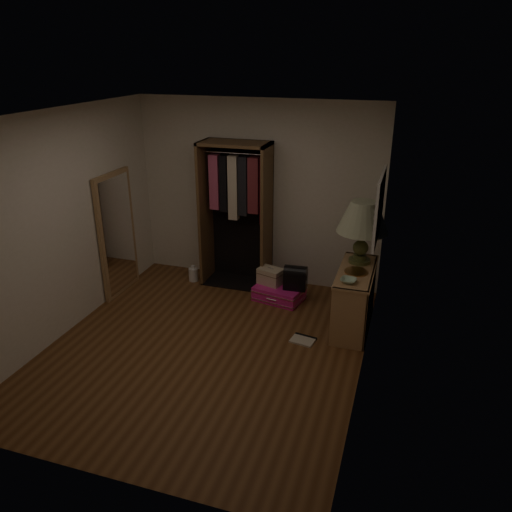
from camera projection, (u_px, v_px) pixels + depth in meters
name	position (u px, v px, depth m)	size (l,w,h in m)	color
ground	(206.00, 347.00, 5.76)	(4.00, 4.00, 0.00)	brown
room_walls	(209.00, 223.00, 5.20)	(3.52, 4.02, 2.60)	silver
console_bookshelf	(354.00, 296.00, 6.10)	(0.42, 1.12, 0.75)	#AD8054
open_wardrobe	(238.00, 203.00, 6.92)	(0.95, 0.50, 2.05)	brown
floor_mirror	(117.00, 234.00, 6.79)	(0.06, 0.80, 1.70)	#A67E50
pink_suitcase	(279.00, 293.00, 6.82)	(0.72, 0.58, 0.20)	#E31B8B
train_case	(270.00, 276.00, 6.82)	(0.38, 0.31, 0.24)	#C3B295
black_bag	(296.00, 277.00, 6.66)	(0.31, 0.21, 0.33)	black
table_lamp	(363.00, 218.00, 5.93)	(0.75, 0.75, 0.78)	#474F26
brass_tray	(356.00, 272.00, 5.87)	(0.36, 0.36, 0.02)	olive
ceramic_bowl	(348.00, 280.00, 5.61)	(0.18, 0.18, 0.04)	#A8C9AD
white_jug	(193.00, 274.00, 7.37)	(0.16, 0.16, 0.24)	white
floor_book	(303.00, 339.00, 5.88)	(0.30, 0.26, 0.03)	beige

